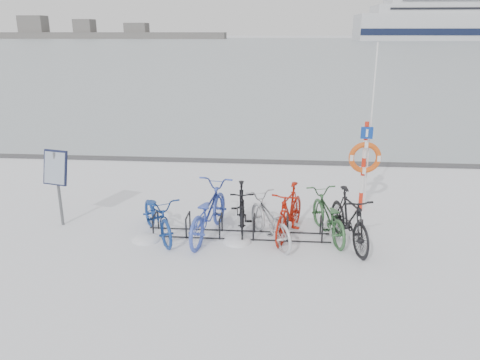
# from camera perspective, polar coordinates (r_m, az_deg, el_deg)

# --- Properties ---
(ground) EXTENTS (900.00, 900.00, 0.00)m
(ground) POSITION_cam_1_polar(r_m,az_deg,el_deg) (10.24, -0.33, -6.79)
(ground) COLOR white
(ground) RESTS_ON ground
(ice_sheet) EXTENTS (400.00, 298.00, 0.02)m
(ice_sheet) POSITION_cam_1_polar(r_m,az_deg,el_deg) (164.34, 4.71, 16.19)
(ice_sheet) COLOR #A2AEB7
(ice_sheet) RESTS_ON ground
(quay_edge) EXTENTS (400.00, 0.25, 0.10)m
(quay_edge) POSITION_cam_1_polar(r_m,az_deg,el_deg) (15.77, 1.59, 2.28)
(quay_edge) COLOR #3F3F42
(quay_edge) RESTS_ON ground
(bike_rack) EXTENTS (4.00, 0.48, 0.46)m
(bike_rack) POSITION_cam_1_polar(r_m,az_deg,el_deg) (10.17, -0.33, -5.86)
(bike_rack) COLOR black
(bike_rack) RESTS_ON ground
(info_board) EXTENTS (0.62, 0.36, 1.76)m
(info_board) POSITION_cam_1_polar(r_m,az_deg,el_deg) (11.11, -21.52, 0.91)
(info_board) COLOR #595B5E
(info_board) RESTS_ON ground
(lifebuoy_station) EXTENTS (0.77, 0.22, 4.01)m
(lifebuoy_station) POSITION_cam_1_polar(r_m,az_deg,el_deg) (11.62, 14.98, 2.65)
(lifebuoy_station) COLOR red
(lifebuoy_station) RESTS_ON ground
(shoreline) EXTENTS (180.00, 12.00, 9.50)m
(shoreline) POSITION_cam_1_polar(r_m,az_deg,el_deg) (295.99, -20.57, 16.37)
(shoreline) COLOR #515151
(shoreline) RESTS_ON ground
(bike_0) EXTENTS (1.56, 1.99, 1.01)m
(bike_0) POSITION_cam_1_polar(r_m,az_deg,el_deg) (10.21, -10.01, -4.09)
(bike_0) COLOR navy
(bike_0) RESTS_ON ground
(bike_1) EXTENTS (1.16, 2.33, 1.17)m
(bike_1) POSITION_cam_1_polar(r_m,az_deg,el_deg) (10.08, -3.96, -3.64)
(bike_1) COLOR #364DB5
(bike_1) RESTS_ON ground
(bike_2) EXTENTS (0.67, 1.81, 1.07)m
(bike_2) POSITION_cam_1_polar(r_m,az_deg,el_deg) (10.38, 0.20, -3.24)
(bike_2) COLOR black
(bike_2) RESTS_ON ground
(bike_3) EXTENTS (1.45, 1.99, 1.00)m
(bike_3) POSITION_cam_1_polar(r_m,az_deg,el_deg) (9.86, 3.63, -4.66)
(bike_3) COLOR #B6B9BE
(bike_3) RESTS_ON ground
(bike_4) EXTENTS (1.07, 1.98, 1.15)m
(bike_4) POSITION_cam_1_polar(r_m,az_deg,el_deg) (10.11, 6.03, -3.70)
(bike_4) COLOR #A01709
(bike_4) RESTS_ON ground
(bike_5) EXTENTS (1.13, 2.02, 1.00)m
(bike_5) POSITION_cam_1_polar(r_m,az_deg,el_deg) (10.23, 10.66, -4.08)
(bike_5) COLOR #2E5830
(bike_5) RESTS_ON ground
(bike_6) EXTENTS (1.05, 2.06, 1.19)m
(bike_6) POSITION_cam_1_polar(r_m,az_deg,el_deg) (9.89, 13.18, -4.45)
(bike_6) COLOR black
(bike_6) RESTS_ON ground
(snow_drifts) EXTENTS (5.03, 1.67, 0.22)m
(snow_drifts) POSITION_cam_1_polar(r_m,az_deg,el_deg) (10.18, -1.69, -6.96)
(snow_drifts) COLOR white
(snow_drifts) RESTS_ON ground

